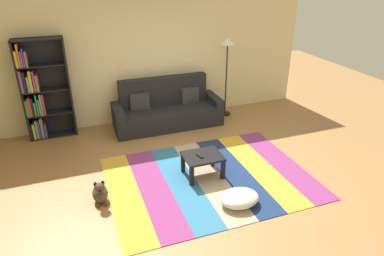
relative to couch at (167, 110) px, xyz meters
The scene contains 10 objects.
ground_plane 2.05m from the couch, 91.79° to the right, with size 14.00×14.00×0.00m, color #9E7042.
back_wall 1.14m from the couch, 96.83° to the left, with size 6.80×0.10×2.70m, color beige.
rug 2.26m from the couch, 88.74° to the right, with size 3.22×2.42×0.01m.
couch is the anchor object (origin of this frame).
bookshelf 2.51m from the couch, behind, with size 0.90×0.28×1.96m.
coffee_table 2.13m from the couch, 90.64° to the right, with size 0.61×0.50×0.37m.
pouf 3.03m from the couch, 86.42° to the right, with size 0.58×0.45×0.21m, color white.
dog 2.82m from the couch, 126.64° to the right, with size 0.22×0.35×0.40m.
standing_lamp 1.81m from the couch, ahead, with size 0.32×0.32×1.75m.
tv_remote 2.14m from the couch, 92.23° to the right, with size 0.04×0.15×0.02m, color black.
Camera 1 is at (-1.78, -4.57, 3.17)m, focal length 32.38 mm.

